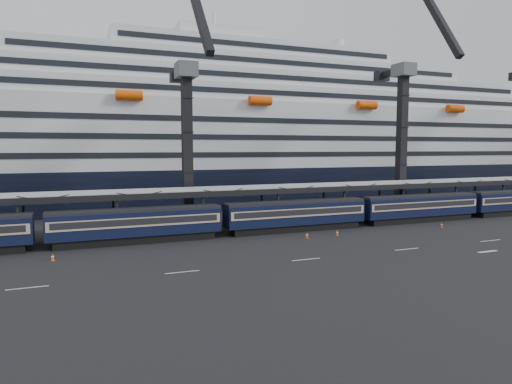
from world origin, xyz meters
The scene contains 11 objects.
ground centered at (0.00, 0.00, 0.00)m, with size 260.00×260.00×0.00m, color black.
lane_markings centered at (8.15, -5.23, 0.01)m, with size 111.00×4.27×0.02m.
train centered at (-4.65, 10.00, 2.20)m, with size 133.05×3.00×4.05m.
canopy centered at (0.00, 14.00, 5.25)m, with size 130.00×6.25×5.53m.
cruise_ship centered at (-1.08, 45.99, 12.34)m, with size 214.09×28.84×34.00m.
crane_dark_near centered at (-20.00, 18.59, 11.93)m, with size 4.50×17.75×35.08m.
crane_dark_mid centered at (15.00, 17.59, 13.36)m, with size 4.50×18.24×39.64m.
traffic_cone_a centered at (-36.55, 4.49, 0.36)m, with size 0.37×0.37×0.74m.
traffic_cone_c centered at (-4.79, 5.24, 0.36)m, with size 0.37×0.37×0.73m.
traffic_cone_d centered at (-8.94, 5.25, 0.35)m, with size 0.36×0.36×0.71m.
traffic_cone_e centered at (11.41, 5.02, 0.35)m, with size 0.36×0.36×0.72m.
Camera 1 is at (-34.37, -42.02, 10.67)m, focal length 32.00 mm.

